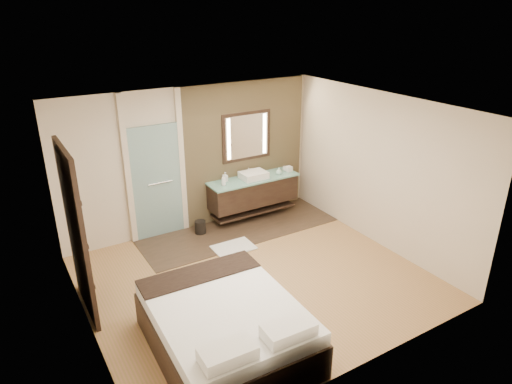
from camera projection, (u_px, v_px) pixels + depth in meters
floor at (256, 279)px, 7.21m from camera, size 5.00×5.00×0.00m
tile_strip at (239, 229)px, 8.76m from camera, size 3.80×1.30×0.01m
stone_wall at (245, 150)px, 8.97m from camera, size 2.60×0.08×2.70m
vanity at (253, 191)px, 9.03m from camera, size 1.85×0.55×0.88m
mirror_unit at (247, 136)px, 8.81m from camera, size 1.06×0.04×0.96m
frosted_door at (156, 178)px, 8.15m from camera, size 1.10×0.12×2.70m
shoji_partition at (77, 232)px, 6.06m from camera, size 0.06×1.20×2.40m
bed at (226, 327)px, 5.62m from camera, size 1.76×2.16×0.81m
bath_mat at (234, 247)px, 8.09m from camera, size 0.73×0.51×0.02m
waste_bin at (200, 227)px, 8.58m from camera, size 0.21×0.21×0.26m
tissue_box at (289, 169)px, 9.26m from camera, size 0.12×0.12×0.10m
soap_bottle_a at (224, 180)px, 8.52m from camera, size 0.09×0.09×0.21m
soap_bottle_b at (225, 177)px, 8.72m from camera, size 0.09×0.09×0.18m
soap_bottle_c at (279, 171)px, 9.09m from camera, size 0.13×0.13×0.14m
cup at (285, 169)px, 9.28m from camera, size 0.13×0.13×0.09m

